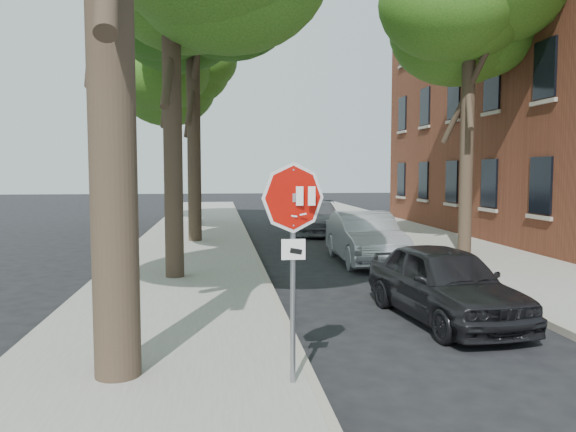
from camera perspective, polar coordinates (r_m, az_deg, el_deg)
The scene contains 12 objects.
ground at distance 7.12m, azimuth 6.34°, elevation -17.10°, with size 120.00×120.00×0.00m, color black.
sidewalk_left at distance 18.63m, azimuth -9.95°, elevation -3.40°, with size 4.00×55.00×0.12m, color gray.
sidewalk_right at distance 20.08m, azimuth 15.09°, elevation -2.91°, with size 4.00×55.00×0.12m, color gray.
curb_left at distance 18.64m, azimuth -3.64°, elevation -3.32°, with size 0.12×55.00×0.13m, color #9E9384.
curb_right at distance 19.40m, azimuth 9.47°, elevation -3.06°, with size 0.12×55.00×0.13m, color #9E9384.
stop_sign at distance 6.49m, azimuth 0.53°, elevation -1.40°, with size 0.76×0.34×2.61m.
tree_mid_b at distance 21.26m, azimuth -9.75°, elevation 19.16°, with size 5.88×5.46×10.36m.
tree_far at distance 27.94m, azimuth -9.68°, elevation 13.97°, with size 5.29×4.91×9.33m.
tree_right at distance 18.74m, azimuth 17.80°, elevation 18.54°, with size 5.29×4.91×9.33m.
car_a at distance 10.30m, azimuth 15.57°, elevation -6.54°, with size 1.58×3.93×1.34m, color black.
car_b at distance 16.22m, azimuth 7.80°, elevation -2.18°, with size 1.54×4.40×1.45m, color #95969C.
car_c at distance 23.54m, azimuth 3.09°, elevation -0.17°, with size 1.89×4.65×1.35m, color #56575C.
Camera 1 is at (-1.56, -6.43, 2.63)m, focal length 35.00 mm.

